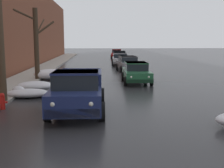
{
  "coord_description": "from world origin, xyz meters",
  "views": [
    {
      "loc": [
        -0.71,
        -2.5,
        2.95
      ],
      "look_at": [
        -0.09,
        9.47,
        1.08
      ],
      "focal_mm": 45.52,
      "sensor_mm": 36.0,
      "label": 1
    }
  ],
  "objects": [
    {
      "name": "snow_bank_near_corner_left",
      "position": [
        -4.29,
        14.14,
        0.27
      ],
      "size": [
        2.2,
        1.27,
        0.55
      ],
      "color": "white",
      "rests_on": "ground"
    },
    {
      "name": "sedan_grey_parked_kerbside_mid",
      "position": [
        2.22,
        24.58,
        0.75
      ],
      "size": [
        2.21,
        4.21,
        1.42
      ],
      "color": "slate",
      "rests_on": "ground"
    },
    {
      "name": "sedan_red_at_far_intersection",
      "position": [
        2.46,
        44.24,
        0.75
      ],
      "size": [
        2.12,
        4.26,
        1.42
      ],
      "color": "red",
      "rests_on": "ground"
    },
    {
      "name": "sedan_green_parked_kerbside_close",
      "position": [
        1.97,
        16.95,
        0.75
      ],
      "size": [
        1.97,
        4.33,
        1.42
      ],
      "color": "#1E5633",
      "rests_on": "ground"
    },
    {
      "name": "sedan_silver_parked_far_down_block",
      "position": [
        1.96,
        30.82,
        0.75
      ],
      "size": [
        2.06,
        4.26,
        1.42
      ],
      "color": "#B7B7BC",
      "rests_on": "ground"
    },
    {
      "name": "left_sidewalk_slab",
      "position": [
        -6.17,
        18.0,
        0.07
      ],
      "size": [
        2.52,
        80.0,
        0.13
      ],
      "primitive_type": "cube",
      "color": "#A8A399",
      "rests_on": "ground"
    },
    {
      "name": "snow_bank_mid_block_left",
      "position": [
        -4.4,
        12.19,
        0.23
      ],
      "size": [
        2.22,
        1.26,
        0.57
      ],
      "color": "white",
      "rests_on": "ground"
    },
    {
      "name": "pickup_truck_darkblue_approaching_near_lane",
      "position": [
        -1.53,
        9.0,
        0.88
      ],
      "size": [
        2.26,
        5.02,
        1.76
      ],
      "color": "navy",
      "rests_on": "ground"
    },
    {
      "name": "bare_tree_mid_block",
      "position": [
        -5.11,
        18.5,
        2.79
      ],
      "size": [
        2.57,
        2.54,
        5.2
      ],
      "color": "#382B1E",
      "rests_on": "ground"
    },
    {
      "name": "snow_bank_along_right_kerb",
      "position": [
        -4.18,
        18.82,
        0.39
      ],
      "size": [
        2.56,
        1.4,
        0.8
      ],
      "color": "white",
      "rests_on": "ground"
    },
    {
      "name": "sedan_black_queued_behind_truck",
      "position": [
        2.38,
        37.04,
        0.75
      ],
      "size": [
        2.16,
        4.08,
        1.42
      ],
      "color": "black",
      "rests_on": "ground"
    },
    {
      "name": "fire_hydrant",
      "position": [
        -4.79,
        9.62,
        0.36
      ],
      "size": [
        0.42,
        0.22,
        0.71
      ],
      "color": "red",
      "rests_on": "ground"
    }
  ]
}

